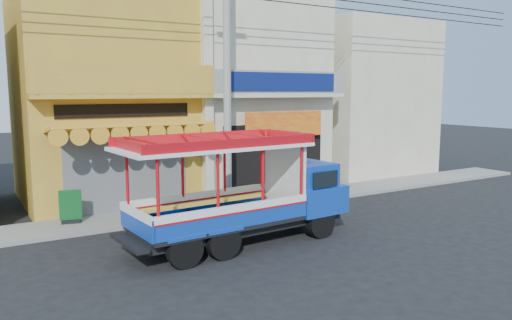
{
  "coord_description": "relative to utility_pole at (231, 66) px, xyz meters",
  "views": [
    {
      "loc": [
        -8.88,
        -11.7,
        4.2
      ],
      "look_at": [
        -0.35,
        2.5,
        1.91
      ],
      "focal_mm": 35.0,
      "sensor_mm": 36.0,
      "label": 1
    }
  ],
  "objects": [
    {
      "name": "green_sign",
      "position": [
        -5.18,
        0.96,
        -4.48
      ],
      "size": [
        0.67,
        0.43,
        1.04
      ],
      "color": "black",
      "rests_on": "sidewalk"
    },
    {
      "name": "filler_building_right",
      "position": [
        9.85,
        4.7,
        -1.23
      ],
      "size": [
        6.0,
        6.0,
        7.6
      ],
      "primitive_type": "cube",
      "color": "beige",
      "rests_on": "ground"
    },
    {
      "name": "sidewalk",
      "position": [
        0.85,
        0.7,
        -4.97
      ],
      "size": [
        30.0,
        2.0,
        0.12
      ],
      "primitive_type": "cube",
      "color": "slate",
      "rests_on": "ground"
    },
    {
      "name": "potted_plant_c",
      "position": [
        4.65,
        1.07,
        -4.47
      ],
      "size": [
        0.67,
        0.67,
        0.88
      ],
      "primitive_type": "imported",
      "rotation": [
        0.0,
        0.0,
        4.21
      ],
      "color": "#1B6120",
      "rests_on": "sidewalk"
    },
    {
      "name": "ground",
      "position": [
        0.85,
        -3.3,
        -5.03
      ],
      "size": [
        90.0,
        90.0,
        0.0
      ],
      "primitive_type": "plane",
      "color": "black",
      "rests_on": "ground"
    },
    {
      "name": "party_pilaster",
      "position": [
        -0.15,
        1.55,
        -1.03
      ],
      "size": [
        0.35,
        0.3,
        8.0
      ],
      "primitive_type": "cube",
      "color": "beige",
      "rests_on": "ground"
    },
    {
      "name": "potted_plant_a",
      "position": [
        4.14,
        0.41,
        -4.44
      ],
      "size": [
        1.06,
        1.11,
        0.95
      ],
      "primitive_type": "imported",
      "rotation": [
        0.0,
        0.0,
        1.08
      ],
      "color": "#1B6120",
      "rests_on": "sidewalk"
    },
    {
      "name": "shophouse_right",
      "position": [
        2.85,
        4.66,
        -0.93
      ],
      "size": [
        6.0,
        6.75,
        8.24
      ],
      "color": "beige",
      "rests_on": "ground"
    },
    {
      "name": "utility_pole",
      "position": [
        0.0,
        0.0,
        0.0
      ],
      "size": [
        28.0,
        0.26,
        9.0
      ],
      "color": "gray",
      "rests_on": "ground"
    },
    {
      "name": "shophouse_left",
      "position": [
        -3.15,
        4.66,
        -0.92
      ],
      "size": [
        6.0,
        7.5,
        8.24
      ],
      "color": "gold",
      "rests_on": "ground"
    },
    {
      "name": "songthaew_truck",
      "position": [
        -1.03,
        -3.26,
        -3.56
      ],
      "size": [
        6.67,
        2.58,
        3.05
      ],
      "color": "black",
      "rests_on": "ground"
    }
  ]
}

